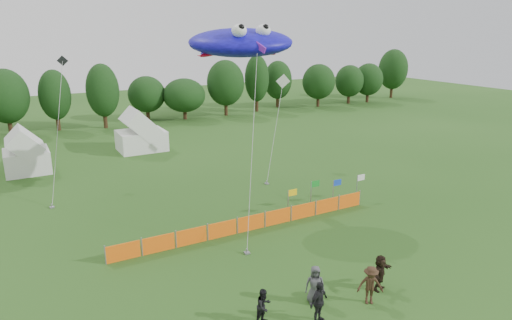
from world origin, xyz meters
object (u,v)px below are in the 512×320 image
tent_right (141,134)px  spectator_d (319,302)px  spectator_f (380,273)px  tent_left (26,154)px  stingray_kite (238,42)px  spectator_c (370,285)px  barrier_fence (251,223)px  spectator_e (315,285)px  spectator_b (264,306)px

tent_right → spectator_d: size_ratio=2.48×
spectator_f → tent_left: bearing=93.0°
tent_left → stingray_kite: size_ratio=0.23×
stingray_kite → tent_left: bearing=130.2°
tent_right → spectator_c: bearing=-87.1°
spectator_c → stingray_kite: stingray_kite is taller
spectator_d → tent_left: bearing=90.5°
spectator_c → stingray_kite: 17.83m
barrier_fence → stingray_kite: 12.00m
barrier_fence → spectator_e: spectator_e is taller
barrier_fence → spectator_b: 9.47m
tent_right → spectator_e: 31.35m
barrier_fence → stingray_kite: bearing=71.3°
spectator_c → spectator_e: spectator_c is taller
spectator_f → barrier_fence: bearing=81.9°
barrier_fence → spectator_e: bearing=-98.0°
barrier_fence → stingray_kite: stingray_kite is taller
tent_left → spectator_e: size_ratio=1.99×
spectator_b → stingray_kite: (5.60, 13.31, 10.60)m
barrier_fence → spectator_c: 9.76m
tent_left → tent_right: bearing=13.4°
tent_right → spectator_b: size_ratio=2.94×
spectator_d → spectator_e: spectator_d is taller
spectator_d → stingray_kite: 18.13m
spectator_d → stingray_kite: bearing=59.0°
spectator_e → spectator_f: spectator_e is taller
spectator_f → spectator_c: bearing=-174.0°
spectator_c → spectator_f: spectator_c is taller
barrier_fence → spectator_c: size_ratio=9.49×
barrier_fence → spectator_d: bearing=-101.1°
tent_left → spectator_f: bearing=-64.8°
spectator_b → barrier_fence: bearing=47.5°
spectator_b → spectator_d: spectator_d is taller
spectator_d → spectator_e: 1.44m
spectator_e → stingray_kite: bearing=104.8°
tent_right → spectator_b: (-3.40, -31.49, -0.89)m
tent_left → spectator_c: tent_left is taller
spectator_d → barrier_fence: bearing=61.6°
tent_left → tent_right: tent_right is taller
spectator_f → spectator_e: bearing=147.7°
spectator_e → spectator_f: bearing=16.7°
tent_right → spectator_c: (1.63, -32.61, -0.76)m
barrier_fence → spectator_b: spectator_b is taller
tent_left → stingray_kite: bearing=-49.8°
barrier_fence → spectator_f: (2.26, -9.03, 0.41)m
stingray_kite → spectator_e: bearing=-102.0°
tent_left → spectator_e: 30.54m
barrier_fence → stingray_kite: size_ratio=1.10×
spectator_d → spectator_f: spectator_d is taller
spectator_e → tent_right: bearing=115.7°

